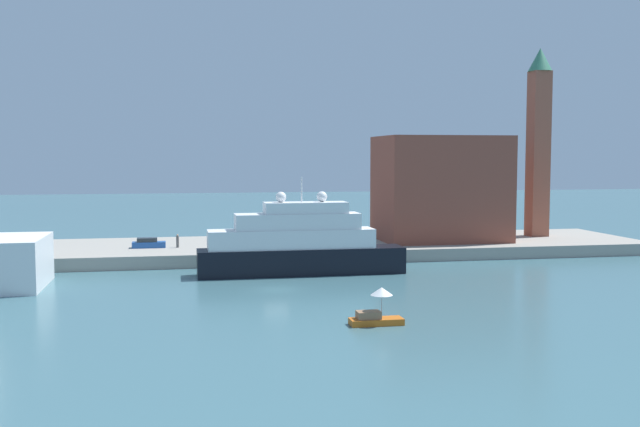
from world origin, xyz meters
The scene contains 9 objects.
ground centered at (0.00, 0.00, 0.00)m, with size 400.00×400.00×0.00m, color #3D6670.
quay_dock centered at (0.00, 26.54, 0.82)m, with size 110.00×21.08×1.63m, color gray.
large_yacht centered at (3.81, 9.38, 3.37)m, with size 23.79×4.23×11.23m.
small_motorboat centered at (5.85, -16.93, 1.09)m, with size 4.33×1.80×3.04m.
harbor_building centered at (26.98, 25.88, 9.01)m, with size 17.37×12.32×14.75m, color brown.
bell_tower centered at (43.03, 28.10, 16.48)m, with size 3.52×3.52×27.80m.
parked_car centered at (-13.59, 24.60, 2.20)m, with size 4.29×1.63×1.31m.
person_figure centered at (-9.84, 24.03, 2.45)m, with size 0.36×0.36×1.76m.
mooring_bollard centered at (0.47, 17.68, 1.94)m, with size 0.54×0.54×0.62m, color black.
Camera 1 is at (-9.76, -73.60, 13.61)m, focal length 41.39 mm.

